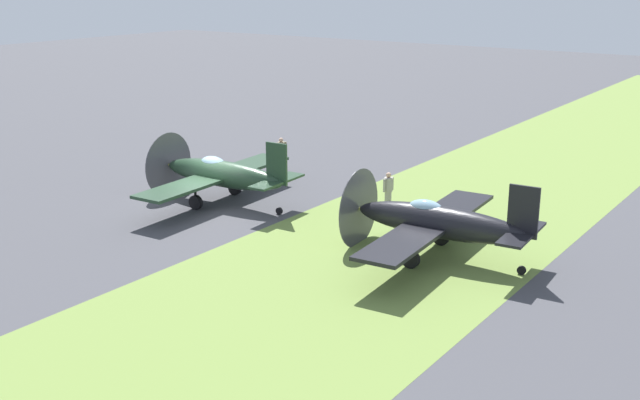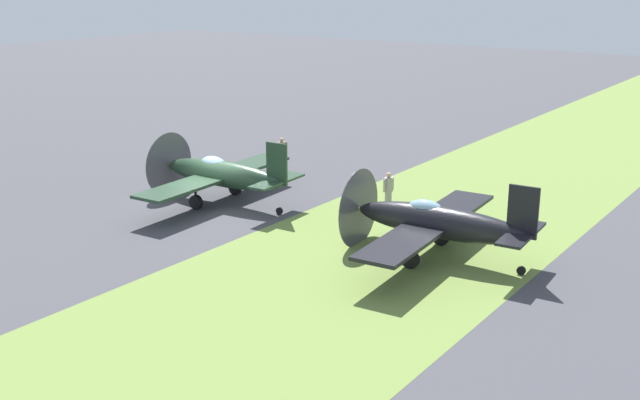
% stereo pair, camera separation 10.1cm
% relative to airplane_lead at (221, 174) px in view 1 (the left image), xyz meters
% --- Properties ---
extents(ground_plane, '(160.00, 160.00, 0.00)m').
position_rel_airplane_lead_xyz_m(ground_plane, '(-1.35, 0.04, -1.38)').
color(ground_plane, '#424247').
extents(grass_verge, '(120.00, 11.00, 0.01)m').
position_rel_airplane_lead_xyz_m(grass_verge, '(-1.35, -9.37, -1.38)').
color(grass_verge, olive).
rests_on(grass_verge, ground).
extents(airplane_lead, '(9.26, 7.33, 3.30)m').
position_rel_airplane_lead_xyz_m(airplane_lead, '(0.00, 0.00, 0.00)').
color(airplane_lead, '#233D28').
rests_on(airplane_lead, ground).
extents(airplane_wingman, '(9.39, 7.43, 3.34)m').
position_rel_airplane_lead_xyz_m(airplane_wingman, '(-0.72, -11.18, 0.02)').
color(airplane_wingman, black).
rests_on(airplane_wingman, ground).
extents(ground_crew_chief, '(0.62, 0.38, 1.73)m').
position_rel_airplane_lead_xyz_m(ground_crew_chief, '(3.39, -6.77, -0.47)').
color(ground_crew_chief, '#9E998E').
rests_on(ground_crew_chief, ground).
extents(ground_crew_mechanic, '(0.56, 0.38, 1.73)m').
position_rel_airplane_lead_xyz_m(ground_crew_mechanic, '(6.48, 1.60, -0.47)').
color(ground_crew_mechanic, '#847A5B').
rests_on(ground_crew_mechanic, ground).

